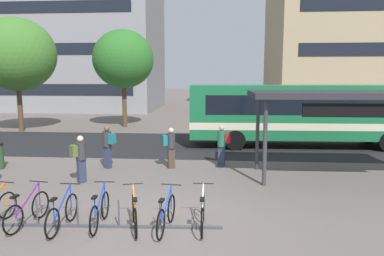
{
  "coord_description": "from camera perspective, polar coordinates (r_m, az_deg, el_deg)",
  "views": [
    {
      "loc": [
        1.54,
        -8.44,
        3.65
      ],
      "look_at": [
        0.47,
        4.64,
        1.77
      ],
      "focal_mm": 33.74,
      "sensor_mm": 36.0,
      "label": 1
    }
  ],
  "objects": [
    {
      "name": "city_bus",
      "position": [
        19.66,
        17.78,
        2.3
      ],
      "size": [
        12.09,
        2.91,
        3.2
      ],
      "rotation": [
        0.0,
        0.0,
        0.03
      ],
      "color": "#196B3D",
      "rests_on": "ground"
    },
    {
      "name": "transit_shelter",
      "position": [
        13.85,
        24.19,
        4.46
      ],
      "size": [
        7.19,
        3.06,
        3.12
      ],
      "rotation": [
        0.0,
        0.0,
        0.02
      ],
      "color": "#38383D",
      "rests_on": "ground"
    },
    {
      "name": "parked_bicycle_purple_1",
      "position": [
        9.93,
        -24.56,
        -11.8
      ],
      "size": [
        0.52,
        1.71,
        0.99
      ],
      "rotation": [
        0.0,
        0.0,
        1.44
      ],
      "color": "black",
      "rests_on": "ground"
    },
    {
      "name": "bus_lane_asphalt",
      "position": [
        19.46,
        0.07,
        -2.63
      ],
      "size": [
        80.0,
        7.2,
        0.01
      ],
      "primitive_type": "cube",
      "color": "#232326",
      "rests_on": "ground"
    },
    {
      "name": "ground",
      "position": [
        9.32,
        -5.37,
        -14.92
      ],
      "size": [
        200.0,
        200.0,
        0.0
      ],
      "primitive_type": "plane",
      "color": "#6B605B"
    },
    {
      "name": "bike_rack",
      "position": [
        9.37,
        -14.54,
        -14.44
      ],
      "size": [
        6.02,
        0.38,
        0.7
      ],
      "rotation": [
        0.0,
        0.0,
        0.05
      ],
      "color": "#47474C",
      "rests_on": "ground"
    },
    {
      "name": "street_tree_0",
      "position": [
        26.5,
        -10.8,
        10.63
      ],
      "size": [
        4.3,
        4.3,
        6.94
      ],
      "color": "brown",
      "rests_on": "ground"
    },
    {
      "name": "street_tree_1",
      "position": [
        26.58,
        -26.0,
        10.4
      ],
      "size": [
        5.03,
        5.03,
        7.44
      ],
      "color": "brown",
      "rests_on": "ground"
    },
    {
      "name": "commuter_teal_pack_1",
      "position": [
        14.35,
        -3.46,
        -2.72
      ],
      "size": [
        0.6,
        0.48,
        1.64
      ],
      "rotation": [
        0.0,
        0.0,
        0.39
      ],
      "color": "#47382D",
      "rests_on": "ground"
    },
    {
      "name": "commuter_teal_pack_2",
      "position": [
        14.72,
        -13.16,
        -2.46
      ],
      "size": [
        0.6,
        0.49,
        1.71
      ],
      "rotation": [
        0.0,
        0.0,
        2.72
      ],
      "color": "#2D3851",
      "rests_on": "ground"
    },
    {
      "name": "commuter_olive_pack_4",
      "position": [
        12.97,
        -17.28,
        -4.23
      ],
      "size": [
        0.58,
        0.59,
        1.65
      ],
      "rotation": [
        0.0,
        0.0,
        0.85
      ],
      "color": "#2D3851",
      "rests_on": "ground"
    },
    {
      "name": "parked_bicycle_white_6",
      "position": [
        8.91,
        1.7,
        -13.35
      ],
      "size": [
        0.52,
        1.72,
        0.99
      ],
      "rotation": [
        0.0,
        0.0,
        1.59
      ],
      "color": "black",
      "rests_on": "ground"
    },
    {
      "name": "parked_bicycle_blue_5",
      "position": [
        8.85,
        -4.09,
        -13.51
      ],
      "size": [
        0.52,
        1.72,
        0.99
      ],
      "rotation": [
        0.0,
        0.0,
        1.47
      ],
      "color": "black",
      "rests_on": "ground"
    },
    {
      "name": "commuter_red_pack_3",
      "position": [
        14.77,
        4.84,
        -2.34
      ],
      "size": [
        0.58,
        0.42,
        1.68
      ],
      "rotation": [
        0.0,
        0.0,
        2.92
      ],
      "color": "#2D3851",
      "rests_on": "ground"
    },
    {
      "name": "parked_bicycle_blue_3",
      "position": [
        9.31,
        -14.35,
        -12.63
      ],
      "size": [
        0.52,
        1.72,
        0.99
      ],
      "rotation": [
        0.0,
        0.0,
        1.64
      ],
      "color": "black",
      "rests_on": "ground"
    },
    {
      "name": "parked_bicycle_blue_2",
      "position": [
        9.42,
        -19.81,
        -12.62
      ],
      "size": [
        0.52,
        1.72,
        0.99
      ],
      "rotation": [
        0.0,
        0.0,
        1.55
      ],
      "color": "black",
      "rests_on": "ground"
    },
    {
      "name": "parked_bicycle_orange_4",
      "position": [
        8.99,
        -9.07,
        -13.25
      ],
      "size": [
        0.66,
        1.67,
        0.99
      ],
      "rotation": [
        0.0,
        0.0,
        1.86
      ],
      "color": "black",
      "rests_on": "ground"
    },
    {
      "name": "building_left_wing",
      "position": [
        44.45,
        -20.66,
        15.64
      ],
      "size": [
        22.5,
        11.26,
        19.64
      ],
      "color": "gray",
      "rests_on": "ground"
    }
  ]
}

